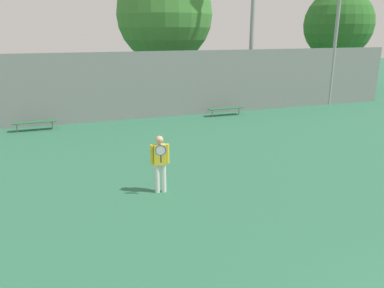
# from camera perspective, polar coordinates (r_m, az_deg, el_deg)

# --- Properties ---
(tennis_player) EXTENTS (0.54, 0.44, 1.71)m
(tennis_player) POSITION_cam_1_polar(r_m,az_deg,el_deg) (10.79, -4.89, -2.57)
(tennis_player) COLOR silver
(tennis_player) RESTS_ON ground_plane
(bench_courtside_near) EXTENTS (2.05, 0.40, 0.43)m
(bench_courtside_near) POSITION_cam_1_polar(r_m,az_deg,el_deg) (21.07, 5.18, 5.39)
(bench_courtside_near) COLOR #28663D
(bench_courtside_near) RESTS_ON ground_plane
(bench_courtside_far) EXTENTS (1.97, 0.40, 0.43)m
(bench_courtside_far) POSITION_cam_1_polar(r_m,az_deg,el_deg) (19.26, -22.89, 3.03)
(bench_courtside_far) COLOR #28663D
(bench_courtside_far) RESTS_ON ground_plane
(light_pole_near_left) EXTENTS (0.90, 0.60, 10.28)m
(light_pole_near_left) POSITION_cam_1_polar(r_m,az_deg,el_deg) (25.62, 21.58, 19.76)
(light_pole_near_left) COLOR #939399
(light_pole_near_left) RESTS_ON ground_plane
(back_fence) EXTENTS (29.55, 0.06, 3.54)m
(back_fence) POSITION_cam_1_polar(r_m,az_deg,el_deg) (20.51, -4.32, 9.01)
(back_fence) COLOR gray
(back_fence) RESTS_ON ground_plane
(tree_green_tall) EXTENTS (6.21, 6.21, 8.67)m
(tree_green_tall) POSITION_cam_1_polar(r_m,az_deg,el_deg) (25.65, -4.19, 19.04)
(tree_green_tall) COLOR brown
(tree_green_tall) RESTS_ON ground_plane
(tree_green_broad) EXTENTS (5.42, 5.42, 7.77)m
(tree_green_broad) POSITION_cam_1_polar(r_m,az_deg,el_deg) (33.51, 21.39, 16.58)
(tree_green_broad) COLOR brown
(tree_green_broad) RESTS_ON ground_plane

